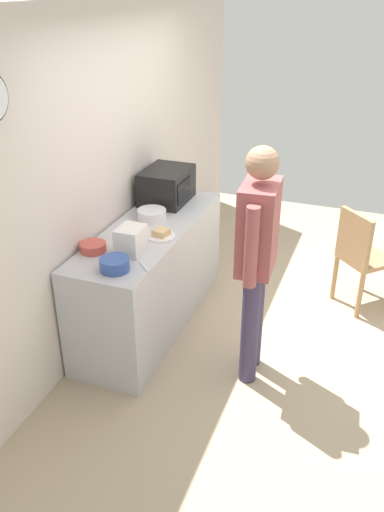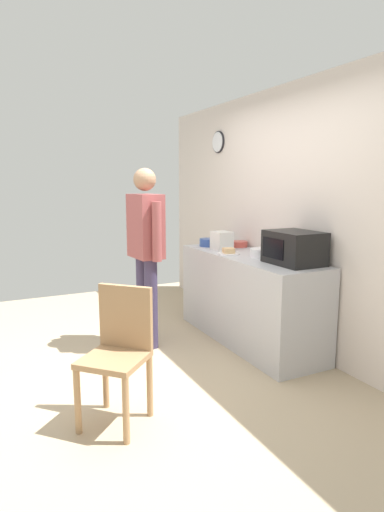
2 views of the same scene
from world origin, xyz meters
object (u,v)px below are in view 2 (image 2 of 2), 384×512
(toaster, at_px, (222,241))
(person_standing, at_px, (146,243))
(sandwich_plate, at_px, (229,252))
(cereal_bowl, at_px, (239,244))
(mixing_bowl, at_px, (262,253))
(fork_utensil, at_px, (263,252))
(spoon_utensil, at_px, (200,248))
(salad_bowl, at_px, (209,242))
(wooden_chair, at_px, (119,348))
(microwave, at_px, (294,248))

(toaster, bearing_deg, person_standing, -84.34)
(sandwich_plate, xyz_separation_m, cereal_bowl, (-0.40, 0.38, 0.01))
(cereal_bowl, height_order, person_standing, person_standing)
(mixing_bowl, xyz_separation_m, fork_utensil, (-0.23, 0.17, -0.04))
(cereal_bowl, distance_m, spoon_utensil, 0.47)
(sandwich_plate, bearing_deg, mixing_bowl, 35.79)
(salad_bowl, bearing_deg, fork_utensil, 23.90)
(mixing_bowl, distance_m, wooden_chair, 1.89)
(salad_bowl, xyz_separation_m, fork_utensil, (0.67, 0.30, -0.04))
(spoon_utensil, relative_size, person_standing, 0.10)
(mixing_bowl, bearing_deg, salad_bowl, -172.19)
(mixing_bowl, xyz_separation_m, person_standing, (-0.52, -1.03, 0.09))
(toaster, relative_size, fork_utensil, 1.29)
(sandwich_plate, distance_m, person_standing, 0.86)
(salad_bowl, bearing_deg, sandwich_plate, -8.45)
(microwave, distance_m, salad_bowl, 1.34)
(spoon_utensil, bearing_deg, microwave, 15.57)
(salad_bowl, relative_size, fork_utensil, 1.24)
(sandwich_plate, distance_m, cereal_bowl, 0.55)
(fork_utensil, xyz_separation_m, spoon_utensil, (-0.56, -0.47, 0.00))
(microwave, relative_size, fork_utensil, 2.94)
(cereal_bowl, height_order, toaster, toaster)
(microwave, xyz_separation_m, toaster, (-1.04, -0.15, -0.05))
(microwave, distance_m, spoon_utensil, 1.27)
(microwave, height_order, wooden_chair, microwave)
(salad_bowl, bearing_deg, wooden_chair, -44.06)
(spoon_utensil, bearing_deg, sandwich_plate, 9.64)
(salad_bowl, xyz_separation_m, cereal_bowl, (0.20, 0.29, -0.01))
(salad_bowl, bearing_deg, person_standing, -67.51)
(person_standing, distance_m, wooden_chair, 1.51)
(microwave, relative_size, wooden_chair, 0.53)
(salad_bowl, bearing_deg, spoon_utensil, -57.44)
(toaster, bearing_deg, mixing_bowl, 10.39)
(sandwich_plate, distance_m, mixing_bowl, 0.36)
(microwave, height_order, mixing_bowl, microwave)
(mixing_bowl, height_order, person_standing, person_standing)
(toaster, height_order, spoon_utensil, toaster)
(salad_bowl, bearing_deg, microwave, 7.11)
(toaster, relative_size, person_standing, 0.12)
(salad_bowl, height_order, spoon_utensil, salad_bowl)
(microwave, distance_m, mixing_bowl, 0.44)
(toaster, distance_m, fork_utensil, 0.49)
(salad_bowl, relative_size, mixing_bowl, 0.87)
(cereal_bowl, distance_m, mixing_bowl, 0.71)
(wooden_chair, bearing_deg, mixing_bowl, 113.30)
(fork_utensil, bearing_deg, wooden_chair, -62.92)
(microwave, height_order, salad_bowl, microwave)
(wooden_chair, bearing_deg, sandwich_plate, 124.63)
(wooden_chair, bearing_deg, microwave, 99.91)
(mixing_bowl, distance_m, person_standing, 1.16)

